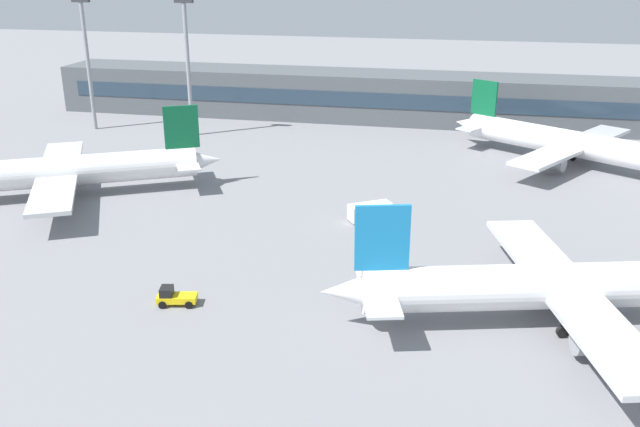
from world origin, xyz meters
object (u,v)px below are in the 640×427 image
(airplane_far, at_px, (582,146))
(service_van_white, at_px, (370,211))
(airplane_mid, at_px, (47,173))
(floodlight_tower_east, at_px, (187,56))
(airplane_near, at_px, (582,286))
(floodlight_tower_west, at_px, (87,53))
(baggage_tug_yellow, at_px, (174,297))

(airplane_far, relative_size, service_van_white, 7.25)
(airplane_mid, relative_size, floodlight_tower_east, 1.76)
(airplane_near, relative_size, floodlight_tower_west, 1.87)
(floodlight_tower_east, bearing_deg, airplane_near, -43.38)
(service_van_white, bearing_deg, floodlight_tower_east, 136.75)
(airplane_far, bearing_deg, service_van_white, -134.19)
(airplane_near, distance_m, floodlight_tower_west, 96.09)
(airplane_far, xyz_separation_m, floodlight_tower_east, (-64.77, 6.15, 10.52))
(airplane_mid, height_order, service_van_white, airplane_mid)
(floodlight_tower_west, bearing_deg, airplane_far, -4.63)
(airplane_far, height_order, baggage_tug_yellow, airplane_far)
(baggage_tug_yellow, bearing_deg, floodlight_tower_west, 124.72)
(airplane_far, bearing_deg, floodlight_tower_east, 174.57)
(airplane_far, distance_m, baggage_tug_yellow, 68.29)
(airplane_near, xyz_separation_m, service_van_white, (-21.30, 20.29, -2.28))
(baggage_tug_yellow, bearing_deg, airplane_far, 51.78)
(floodlight_tower_west, bearing_deg, floodlight_tower_east, -1.97)
(airplane_near, bearing_deg, floodlight_tower_east, 136.62)
(floodlight_tower_west, bearing_deg, airplane_mid, -69.25)
(baggage_tug_yellow, bearing_deg, airplane_mid, 139.33)
(airplane_near, height_order, baggage_tug_yellow, airplane_near)
(airplane_mid, distance_m, floodlight_tower_east, 37.50)
(airplane_far, bearing_deg, airplane_mid, -157.30)
(airplane_near, distance_m, service_van_white, 29.51)
(airplane_far, xyz_separation_m, floodlight_tower_west, (-84.10, 6.82, 10.43))
(airplane_near, bearing_deg, airplane_far, 82.42)
(airplane_mid, relative_size, floodlight_tower_west, 1.77)
(service_van_white, bearing_deg, airplane_near, -43.60)
(baggage_tug_yellow, distance_m, floodlight_tower_east, 65.20)
(airplane_far, bearing_deg, floodlight_tower_west, 175.37)
(airplane_near, bearing_deg, floodlight_tower_west, 144.32)
(airplane_mid, bearing_deg, airplane_near, -16.95)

